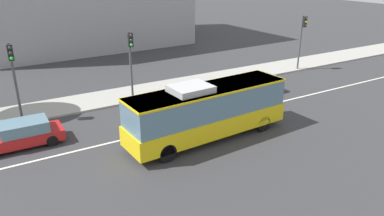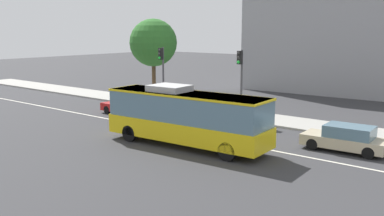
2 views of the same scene
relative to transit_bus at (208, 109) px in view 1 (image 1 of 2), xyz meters
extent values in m
plane|color=#333335|center=(0.30, 2.26, -1.81)|extent=(160.00, 160.00, 0.00)
cube|color=#9E9B93|center=(0.30, 9.44, -1.74)|extent=(80.00, 3.61, 0.14)
cube|color=silver|center=(0.30, 2.26, -1.80)|extent=(76.00, 0.16, 0.01)
cube|color=yellow|center=(0.02, 0.00, -0.83)|extent=(10.12, 3.05, 1.10)
cube|color=slate|center=(0.02, 0.00, 0.50)|extent=(9.92, 2.97, 1.58)
cube|color=yellow|center=(0.02, 0.00, 1.23)|extent=(10.02, 3.02, 0.12)
cube|color=#B2B2B2|center=(-1.17, -0.07, 1.47)|extent=(2.30, 1.92, 0.36)
cylinder|color=black|center=(3.36, 1.29, -1.31)|extent=(1.02, 0.36, 1.00)
cylinder|color=black|center=(3.48, -0.91, -1.31)|extent=(1.02, 0.36, 1.00)
cylinder|color=black|center=(-3.43, 0.91, -1.31)|extent=(1.02, 0.36, 1.00)
cylinder|color=black|center=(-3.31, -1.29, -1.31)|extent=(1.02, 0.36, 1.00)
cube|color=#C6B793|center=(7.48, 4.68, -1.29)|extent=(4.58, 2.01, 0.60)
cube|color=slate|center=(7.73, 4.69, -0.67)|extent=(2.59, 1.77, 0.64)
cylinder|color=black|center=(6.02, 3.81, -1.49)|extent=(0.65, 0.25, 0.64)
cylinder|color=black|center=(5.94, 5.41, -1.49)|extent=(0.65, 0.25, 0.64)
cylinder|color=black|center=(9.01, 3.95, -1.49)|extent=(0.65, 0.25, 0.64)
cylinder|color=black|center=(8.94, 5.55, -1.49)|extent=(0.65, 0.25, 0.64)
cube|color=#B21919|center=(-9.62, 4.42, -1.29)|extent=(4.51, 1.84, 0.60)
cube|color=slate|center=(-9.37, 4.42, -0.67)|extent=(2.53, 1.68, 0.64)
cylinder|color=black|center=(-8.13, 3.61, -1.49)|extent=(0.64, 0.22, 0.64)
cylinder|color=black|center=(-8.12, 5.21, -1.49)|extent=(0.64, 0.22, 0.64)
cylinder|color=#47474C|center=(-1.42, 8.13, 0.79)|extent=(0.16, 0.16, 5.20)
cube|color=black|center=(-1.44, 7.86, 2.84)|extent=(0.33, 0.30, 0.96)
sphere|color=#2D2D2D|center=(-1.44, 7.71, 3.16)|extent=(0.22, 0.22, 0.22)
sphere|color=#2D2D2D|center=(-1.44, 7.71, 2.84)|extent=(0.22, 0.22, 0.22)
sphere|color=#1ED838|center=(-1.44, 7.71, 2.52)|extent=(0.22, 0.22, 0.22)
cylinder|color=#47474C|center=(-9.14, 8.12, 0.79)|extent=(0.16, 0.16, 5.20)
cube|color=black|center=(-9.14, 7.84, 2.84)|extent=(0.32, 0.28, 0.96)
sphere|color=#2D2D2D|center=(-9.14, 7.69, 3.16)|extent=(0.22, 0.22, 0.22)
sphere|color=#2D2D2D|center=(-9.14, 7.69, 2.84)|extent=(0.22, 0.22, 0.22)
sphere|color=#1ED838|center=(-9.14, 7.69, 2.52)|extent=(0.22, 0.22, 0.22)
cylinder|color=#47474C|center=(15.57, 8.04, 0.79)|extent=(0.16, 0.16, 5.20)
cube|color=black|center=(15.58, 7.76, 2.84)|extent=(0.33, 0.29, 0.96)
sphere|color=#2D2D2D|center=(15.58, 7.61, 3.16)|extent=(0.22, 0.22, 0.22)
sphere|color=#F9A514|center=(15.58, 7.61, 2.84)|extent=(0.22, 0.22, 0.22)
sphere|color=#2D2D2D|center=(15.58, 7.61, 2.52)|extent=(0.22, 0.22, 0.22)
cube|color=slate|center=(13.17, 32.03, 0.30)|extent=(0.70, 14.71, 1.50)
camera|label=1|loc=(-10.76, -16.45, 7.86)|focal=34.30mm
camera|label=2|loc=(15.39, -18.71, 4.82)|focal=40.54mm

